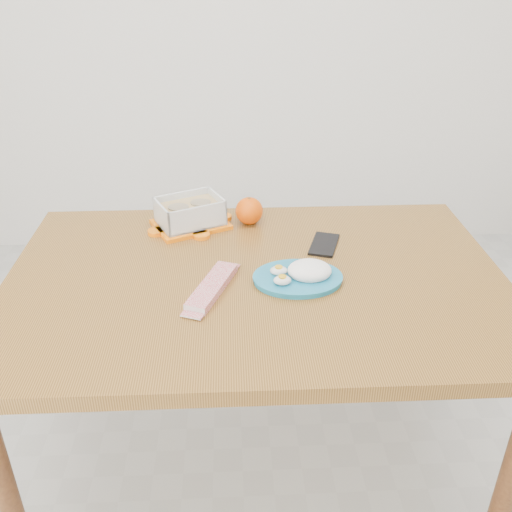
{
  "coord_description": "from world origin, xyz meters",
  "views": [
    {
      "loc": [
        -0.12,
        -1.19,
        1.52
      ],
      "look_at": [
        -0.05,
        0.09,
        0.81
      ],
      "focal_mm": 40.0,
      "sensor_mm": 36.0,
      "label": 1
    }
  ],
  "objects_px": {
    "smartphone": "(324,244)",
    "orange_fruit": "(249,211)",
    "rice_plate": "(302,274)",
    "food_container": "(190,213)",
    "dining_table": "(256,304)"
  },
  "relations": [
    {
      "from": "food_container",
      "to": "smartphone",
      "type": "distance_m",
      "value": 0.42
    },
    {
      "from": "dining_table",
      "to": "smartphone",
      "type": "bearing_deg",
      "value": 38.15
    },
    {
      "from": "food_container",
      "to": "orange_fruit",
      "type": "relative_size",
      "value": 3.08
    },
    {
      "from": "rice_plate",
      "to": "orange_fruit",
      "type": "bearing_deg",
      "value": 108.19
    },
    {
      "from": "rice_plate",
      "to": "smartphone",
      "type": "bearing_deg",
      "value": 63.88
    },
    {
      "from": "dining_table",
      "to": "smartphone",
      "type": "relative_size",
      "value": 9.39
    },
    {
      "from": "orange_fruit",
      "to": "smartphone",
      "type": "relative_size",
      "value": 0.61
    },
    {
      "from": "dining_table",
      "to": "orange_fruit",
      "type": "height_order",
      "value": "orange_fruit"
    },
    {
      "from": "rice_plate",
      "to": "food_container",
      "type": "bearing_deg",
      "value": 130.92
    },
    {
      "from": "dining_table",
      "to": "rice_plate",
      "type": "height_order",
      "value": "rice_plate"
    },
    {
      "from": "smartphone",
      "to": "orange_fruit",
      "type": "bearing_deg",
      "value": 160.91
    },
    {
      "from": "dining_table",
      "to": "orange_fruit",
      "type": "distance_m",
      "value": 0.35
    },
    {
      "from": "orange_fruit",
      "to": "smartphone",
      "type": "xyz_separation_m",
      "value": [
        0.21,
        -0.16,
        -0.04
      ]
    },
    {
      "from": "smartphone",
      "to": "rice_plate",
      "type": "bearing_deg",
      "value": -97.0
    },
    {
      "from": "orange_fruit",
      "to": "rice_plate",
      "type": "xyz_separation_m",
      "value": [
        0.12,
        -0.35,
        -0.02
      ]
    }
  ]
}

